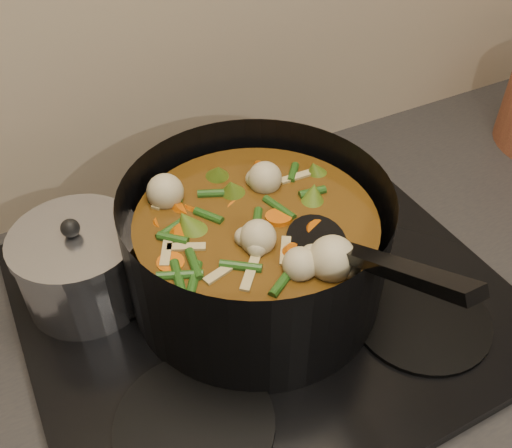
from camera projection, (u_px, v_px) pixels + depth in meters
name	position (u px, v px, depth m)	size (l,w,h in m)	color
stovetop	(265.00, 299.00, 0.78)	(0.62, 0.54, 0.03)	black
stockpot	(257.00, 247.00, 0.73)	(0.39, 0.48, 0.25)	black
saucepan	(81.00, 266.00, 0.74)	(0.16, 0.16, 0.13)	silver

